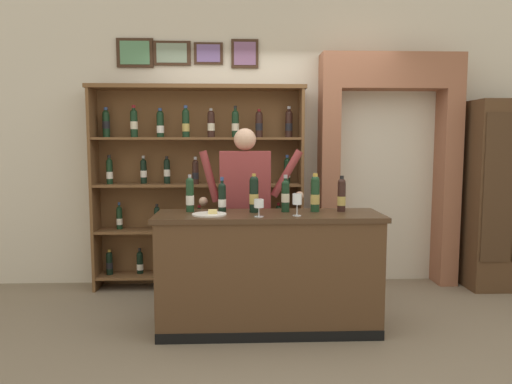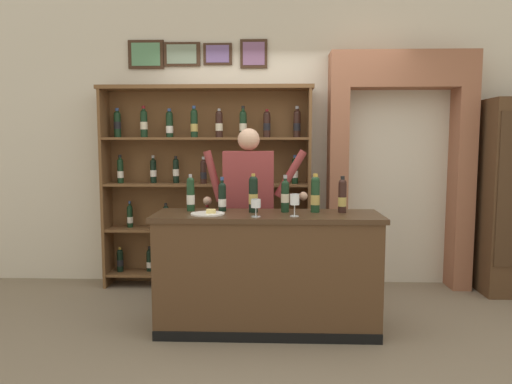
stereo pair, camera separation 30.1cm
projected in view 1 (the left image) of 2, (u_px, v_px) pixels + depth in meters
The scene contains 16 objects.
ground_plane at pixel (282, 330), 3.93m from camera, with size 14.00×14.00×0.02m, color #7A6B56.
back_wall at pixel (270, 140), 5.21m from camera, with size 12.00×0.19×3.11m.
wine_shelf at pixel (199, 181), 5.00m from camera, with size 2.21×0.33×2.11m.
archway_doorway at pixel (386, 155), 5.14m from camera, with size 1.48×0.45×2.45m.
side_cabinet at pixel (502, 195), 4.95m from camera, with size 0.69×0.46×1.96m.
tasting_counter at pixel (268, 272), 3.88m from camera, with size 1.82×0.57×0.96m.
shopkeeper at pixel (245, 196), 4.38m from camera, with size 0.97×0.22×1.66m.
tasting_bottle_brunello at pixel (190, 195), 3.91m from camera, with size 0.07×0.07×0.31m.
tasting_bottle_grappa at pixel (222, 197), 3.92m from camera, with size 0.07×0.07×0.29m.
tasting_bottle_super_tuscan at pixel (254, 194), 3.88m from camera, with size 0.08×0.08×0.32m.
tasting_bottle_riserva at pixel (285, 195), 3.90m from camera, with size 0.07×0.07×0.31m.
tasting_bottle_chianti at pixel (315, 193), 3.92m from camera, with size 0.08×0.08×0.32m.
tasting_bottle_vin_santo at pixel (342, 195), 3.92m from camera, with size 0.07×0.07×0.30m.
wine_glass_spare at pixel (297, 200), 3.69m from camera, with size 0.07×0.07×0.18m.
wine_glass_right at pixel (259, 205), 3.64m from camera, with size 0.08×0.08×0.14m.
cheese_plate at pixel (210, 214), 3.74m from camera, with size 0.27×0.27×0.04m.
Camera 1 is at (-0.37, -3.78, 1.53)m, focal length 33.44 mm.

